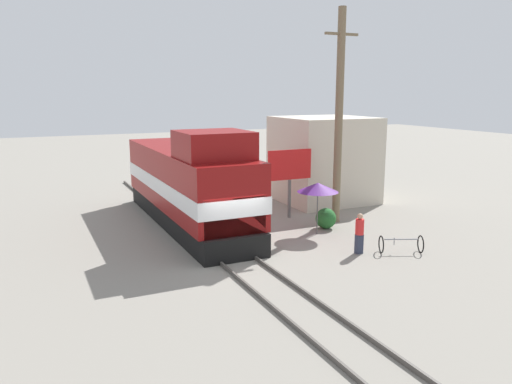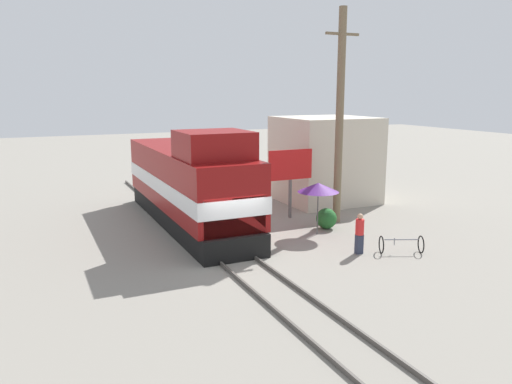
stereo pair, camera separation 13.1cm
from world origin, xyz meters
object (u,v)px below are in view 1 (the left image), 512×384
at_px(vendor_umbrella, 318,187).
at_px(billboard_sign, 290,168).
at_px(person_bystander, 359,232).
at_px(bicycle, 401,244).
at_px(utility_pole, 339,117).
at_px(locomotive, 190,185).

bearing_deg(vendor_umbrella, billboard_sign, 84.04).
bearing_deg(vendor_umbrella, person_bystander, -89.00).
relative_size(person_bystander, bicycle, 0.92).
xyz_separation_m(utility_pole, person_bystander, (-1.98, -4.55, -4.28)).
height_order(utility_pole, billboard_sign, utility_pole).
bearing_deg(bicycle, locomotive, -115.95).
bearing_deg(vendor_umbrella, bicycle, -66.63).
bearing_deg(locomotive, billboard_sign, -7.21).
distance_m(utility_pole, bicycle, 7.11).
height_order(locomotive, bicycle, locomotive).
xyz_separation_m(utility_pole, vendor_umbrella, (-2.03, -1.49, -3.01)).
bearing_deg(billboard_sign, utility_pole, -45.39).
bearing_deg(person_bystander, billboard_sign, 87.43).
relative_size(locomotive, person_bystander, 7.63).
height_order(utility_pole, bicycle, utility_pole).
relative_size(locomotive, bicycle, 7.00).
xyz_separation_m(locomotive, bicycle, (6.36, -7.58, -1.63)).
bearing_deg(person_bystander, bicycle, -23.15).
bearing_deg(locomotive, bicycle, -50.02).
xyz_separation_m(vendor_umbrella, person_bystander, (0.05, -3.07, -1.27)).
bearing_deg(locomotive, utility_pole, -19.22).
relative_size(utility_pole, billboard_sign, 2.92).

